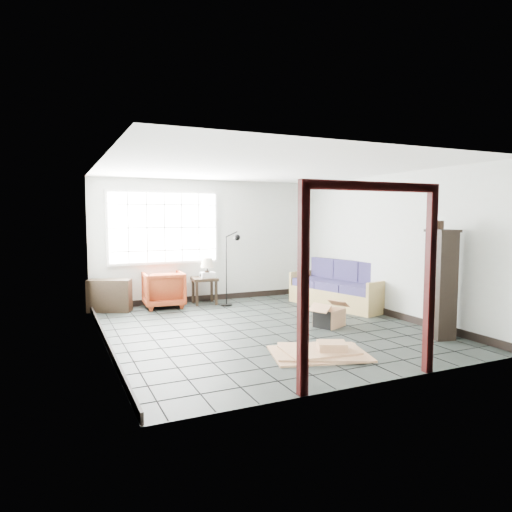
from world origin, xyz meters
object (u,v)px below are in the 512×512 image
futon_sofa (341,290)px  tall_shelf (441,283)px  armchair (163,288)px  side_table (204,282)px

futon_sofa → tall_shelf: (-0.06, -2.65, 0.50)m
armchair → tall_shelf: (3.26, -4.03, 0.43)m
futon_sofa → side_table: (-2.46, 1.38, 0.12)m
futon_sofa → tall_shelf: tall_shelf is taller
futon_sofa → side_table: 2.82m
armchair → tall_shelf: size_ratio=0.49×
futon_sofa → tall_shelf: 2.70m
side_table → tall_shelf: (2.39, -4.03, 0.38)m
tall_shelf → armchair: bearing=140.7°
futon_sofa → tall_shelf: bearing=-105.7°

